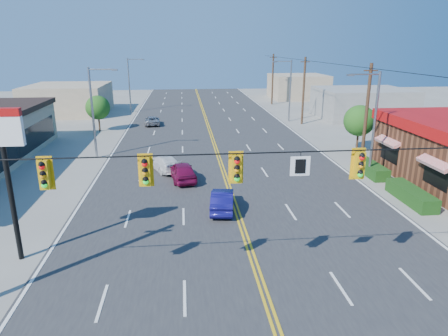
{
  "coord_description": "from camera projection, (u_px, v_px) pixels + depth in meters",
  "views": [
    {
      "loc": [
        -3.09,
        -13.88,
        9.76
      ],
      "look_at": [
        -0.57,
        10.54,
        2.2
      ],
      "focal_mm": 32.0,
      "sensor_mm": 36.0,
      "label": 1
    }
  ],
  "objects": [
    {
      "name": "bld_east_far",
      "position": [
        298.0,
        86.0,
        76.52
      ],
      "size": [
        10.0,
        10.0,
        4.4
      ],
      "primitive_type": "cube",
      "color": "tan",
      "rests_on": "ground"
    },
    {
      "name": "streetlight_sw",
      "position": [
        95.0,
        108.0,
        34.9
      ],
      "size": [
        2.55,
        0.25,
        8.0
      ],
      "color": "gray",
      "rests_on": "ground"
    },
    {
      "name": "car_white",
      "position": [
        164.0,
        164.0,
        32.24
      ],
      "size": [
        3.29,
        4.56,
        1.23
      ],
      "primitive_type": "imported",
      "rotation": [
        0.0,
        0.0,
        3.56
      ],
      "color": "silver",
      "rests_on": "ground"
    },
    {
      "name": "tree_west",
      "position": [
        98.0,
        108.0,
        46.59
      ],
      "size": [
        2.8,
        2.8,
        4.2
      ],
      "color": "#47301E",
      "rests_on": "ground"
    },
    {
      "name": "bld_east_mid",
      "position": [
        362.0,
        103.0,
        55.96
      ],
      "size": [
        12.0,
        10.0,
        4.0
      ],
      "primitive_type": "cube",
      "color": "gray",
      "rests_on": "ground"
    },
    {
      "name": "car_silver",
      "position": [
        152.0,
        121.0,
        50.68
      ],
      "size": [
        2.13,
        4.1,
        1.1
      ],
      "primitive_type": "imported",
      "rotation": [
        0.0,
        0.0,
        3.22
      ],
      "color": "#A09FA4",
      "rests_on": "ground"
    },
    {
      "name": "signal_span",
      "position": [
        265.0,
        182.0,
        14.92
      ],
      "size": [
        24.32,
        0.34,
        9.0
      ],
      "color": "#47301E",
      "rests_on": "ground"
    },
    {
      "name": "streetlight_nw",
      "position": [
        130.0,
        82.0,
        59.61
      ],
      "size": [
        2.55,
        0.25,
        8.0
      ],
      "color": "gray",
      "rests_on": "ground"
    },
    {
      "name": "pizza_hut_sign",
      "position": [
        4.0,
        154.0,
        17.57
      ],
      "size": [
        1.9,
        0.3,
        6.85
      ],
      "color": "black",
      "rests_on": "ground"
    },
    {
      "name": "utility_pole_near",
      "position": [
        366.0,
        115.0,
        33.44
      ],
      "size": [
        0.28,
        0.28,
        8.4
      ],
      "primitive_type": "cylinder",
      "color": "#47301E",
      "rests_on": "ground"
    },
    {
      "name": "utility_pole_mid",
      "position": [
        304.0,
        91.0,
        50.55
      ],
      "size": [
        0.28,
        0.28,
        8.4
      ],
      "primitive_type": "cylinder",
      "color": "#47301E",
      "rests_on": "ground"
    },
    {
      "name": "utility_pole_far",
      "position": [
        273.0,
        80.0,
        67.66
      ],
      "size": [
        0.28,
        0.28,
        8.4
      ],
      "primitive_type": "cylinder",
      "color": "#47301E",
      "rests_on": "ground"
    },
    {
      "name": "streetlight_se",
      "position": [
        372.0,
        120.0,
        29.4
      ],
      "size": [
        2.55,
        0.25,
        8.0
      ],
      "color": "gray",
      "rests_on": "ground"
    },
    {
      "name": "tree_kfc_rear",
      "position": [
        359.0,
        121.0,
        37.74
      ],
      "size": [
        2.94,
        2.94,
        4.41
      ],
      "color": "#47301E",
      "rests_on": "ground"
    },
    {
      "name": "ground",
      "position": [
        264.0,
        294.0,
        16.37
      ],
      "size": [
        160.0,
        160.0,
        0.0
      ],
      "primitive_type": "plane",
      "color": "gray",
      "rests_on": "ground"
    },
    {
      "name": "road",
      "position": [
        220.0,
        160.0,
        35.37
      ],
      "size": [
        20.0,
        120.0,
        0.06
      ],
      "primitive_type": "cube",
      "color": "#2D2D30",
      "rests_on": "ground"
    },
    {
      "name": "car_blue",
      "position": [
        222.0,
        201.0,
        24.43
      ],
      "size": [
        1.83,
        3.97,
        1.26
      ],
      "primitive_type": "imported",
      "rotation": [
        0.0,
        0.0,
        3.01
      ],
      "color": "navy",
      "rests_on": "ground"
    },
    {
      "name": "bld_west_far",
      "position": [
        69.0,
        99.0,
        59.42
      ],
      "size": [
        11.0,
        12.0,
        4.2
      ],
      "primitive_type": "cube",
      "color": "tan",
      "rests_on": "ground"
    },
    {
      "name": "car_magenta",
      "position": [
        182.0,
        172.0,
        29.84
      ],
      "size": [
        2.38,
        4.36,
        1.41
      ],
      "primitive_type": "imported",
      "rotation": [
        0.0,
        0.0,
        3.32
      ],
      "color": "maroon",
      "rests_on": "ground"
    },
    {
      "name": "streetlight_ne",
      "position": [
        289.0,
        87.0,
        52.22
      ],
      "size": [
        2.55,
        0.25,
        8.0
      ],
      "color": "gray",
      "rests_on": "ground"
    }
  ]
}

